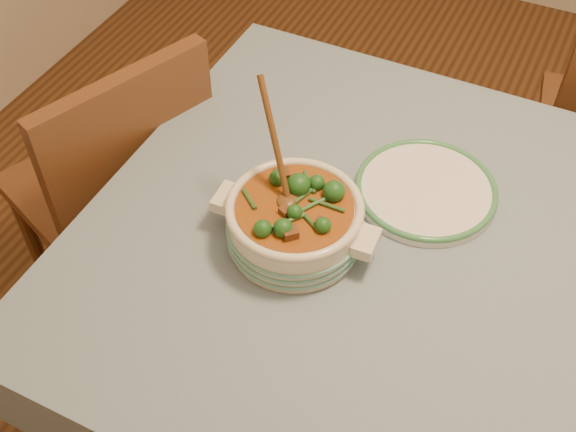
# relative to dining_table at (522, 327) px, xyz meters

# --- Properties ---
(dining_table) EXTENTS (1.68, 1.08, 0.76)m
(dining_table) POSITION_rel_dining_table_xyz_m (0.00, 0.00, 0.00)
(dining_table) COLOR brown
(dining_table) RESTS_ON floor
(stew_casserole) EXTENTS (0.31, 0.25, 0.29)m
(stew_casserole) POSITION_rel_dining_table_xyz_m (-0.43, -0.07, 0.15)
(stew_casserole) COLOR beige
(stew_casserole) RESTS_ON dining_table
(white_plate) EXTENTS (0.37, 0.37, 0.02)m
(white_plate) POSITION_rel_dining_table_xyz_m (-0.25, 0.16, 0.10)
(white_plate) COLOR white
(white_plate) RESTS_ON dining_table
(chair_left) EXTENTS (0.55, 0.55, 0.91)m
(chair_left) POSITION_rel_dining_table_xyz_m (-0.98, 0.09, -0.15)
(chair_left) COLOR brown
(chair_left) RESTS_ON floor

